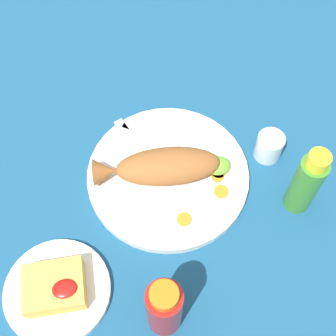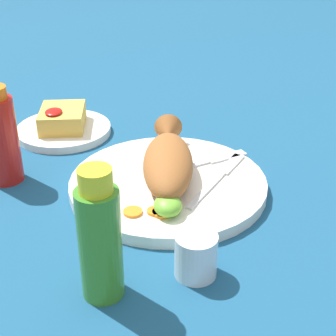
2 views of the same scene
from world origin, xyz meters
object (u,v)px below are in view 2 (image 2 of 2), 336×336
salt_cup (196,258)px  side_plate_fries (64,130)px  main_plate (168,184)px  fried_fish (168,160)px  fork_near (204,163)px  fork_far (220,176)px  hot_sauce_bottle_red (0,137)px  hot_sauce_bottle_green (100,239)px

salt_cup → side_plate_fries: size_ratio=0.32×
main_plate → salt_cup: salt_cup is taller
salt_cup → main_plate: bearing=-174.0°
fried_fish → salt_cup: bearing=9.1°
main_plate → fork_near: bearing=127.7°
fork_near → side_plate_fries: 0.30m
main_plate → fried_fish: 0.04m
fork_far → hot_sauce_bottle_red: bearing=115.5°
fork_far → salt_cup: 0.21m
fork_near → side_plate_fries: bearing=121.3°
fork_far → hot_sauce_bottle_green: size_ratio=0.99×
main_plate → side_plate_fries: size_ratio=1.71×
hot_sauce_bottle_green → side_plate_fries: 0.46m
fork_near → hot_sauce_bottle_green: size_ratio=1.07×
fried_fish → hot_sauce_bottle_red: 0.26m
fork_far → hot_sauce_bottle_green: hot_sauce_bottle_green is taller
hot_sauce_bottle_green → fork_near: bearing=151.2°
fried_fish → fork_near: (-0.03, 0.06, -0.03)m
side_plate_fries → hot_sauce_bottle_red: bearing=-23.0°
fork_near → hot_sauce_bottle_red: (-0.00, -0.32, 0.05)m
main_plate → salt_cup: size_ratio=5.43×
main_plate → salt_cup: 0.20m
salt_cup → side_plate_fries: (-0.42, -0.21, -0.02)m
salt_cup → hot_sauce_bottle_green: bearing=-76.8°
side_plate_fries → fork_near: bearing=55.4°
salt_cup → side_plate_fries: bearing=-153.7°
fried_fish → salt_cup: size_ratio=4.19×
main_plate → hot_sauce_bottle_red: bearing=-100.6°
fork_far → hot_sauce_bottle_green: 0.29m
hot_sauce_bottle_red → side_plate_fries: 0.20m
main_plate → fork_far: size_ratio=1.87×
main_plate → fork_far: bearing=91.8°
fried_fish → side_plate_fries: fried_fish is taller
hot_sauce_bottle_green → side_plate_fries: bearing=-167.7°
main_plate → hot_sauce_bottle_red: (-0.05, -0.26, 0.07)m
main_plate → fork_far: fork_far is taller
hot_sauce_bottle_red → salt_cup: bearing=48.3°
salt_cup → fork_far: bearing=163.5°
fork_far → side_plate_fries: size_ratio=0.92×
fork_far → salt_cup: (0.20, -0.06, 0.00)m
fork_far → side_plate_fries: 0.34m
fork_near → salt_cup: (0.25, -0.04, 0.00)m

